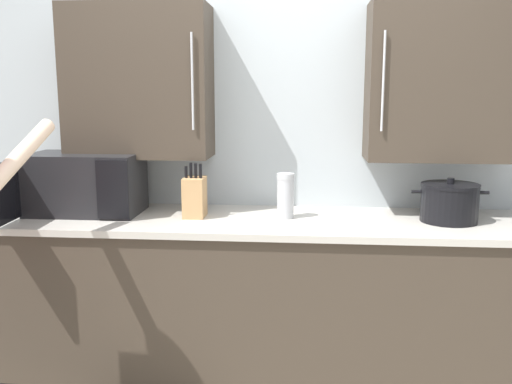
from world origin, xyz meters
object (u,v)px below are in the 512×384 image
stock_pot (449,203)px  knife_block (195,197)px  microwave_oven (79,184)px  thermos_flask (285,196)px

stock_pot → knife_block: bearing=-179.8°
microwave_oven → thermos_flask: size_ratio=3.27×
microwave_oven → stock_pot: size_ratio=2.02×
stock_pot → knife_block: size_ratio=1.31×
thermos_flask → microwave_oven: bearing=179.2°
microwave_oven → knife_block: size_ratio=2.65×
thermos_flask → stock_pot: bearing=-0.5°
microwave_oven → knife_block: bearing=-2.5°
stock_pot → knife_block: knife_block is taller
microwave_oven → stock_pot: (1.97, -0.02, -0.07)m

